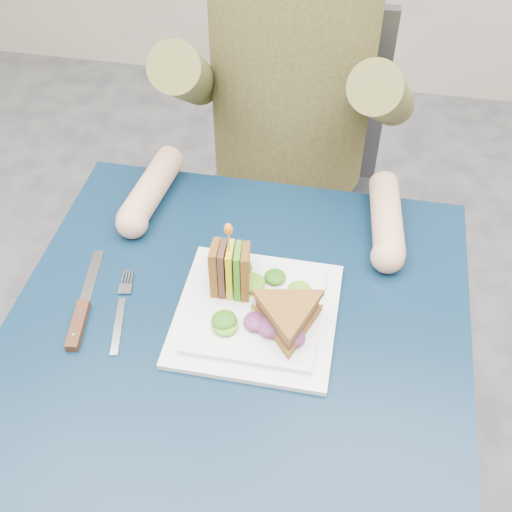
% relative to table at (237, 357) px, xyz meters
% --- Properties ---
extents(ground, '(4.00, 4.00, 0.00)m').
position_rel_table_xyz_m(ground, '(0.00, 0.00, -0.65)').
color(ground, '#4D4D50').
rests_on(ground, ground).
extents(table, '(0.75, 0.75, 0.73)m').
position_rel_table_xyz_m(table, '(0.00, 0.00, 0.00)').
color(table, black).
rests_on(table, ground).
extents(chair, '(0.42, 0.40, 0.93)m').
position_rel_table_xyz_m(chair, '(0.00, 0.67, -0.11)').
color(chair, '#47474C').
rests_on(chair, ground).
extents(diner, '(0.54, 0.59, 0.74)m').
position_rel_table_xyz_m(diner, '(-0.00, 0.56, 0.26)').
color(diner, '#4B4522').
rests_on(diner, chair).
extents(plate, '(0.26, 0.26, 0.02)m').
position_rel_table_xyz_m(plate, '(0.03, 0.03, 0.09)').
color(plate, white).
rests_on(plate, table).
extents(sandwich_flat, '(0.19, 0.19, 0.05)m').
position_rel_table_xyz_m(sandwich_flat, '(0.08, 0.01, 0.12)').
color(sandwich_flat, brown).
rests_on(sandwich_flat, plate).
extents(sandwich_upright, '(0.09, 0.15, 0.15)m').
position_rel_table_xyz_m(sandwich_upright, '(-0.02, 0.08, 0.13)').
color(sandwich_upright, brown).
rests_on(sandwich_upright, plate).
extents(fork, '(0.05, 0.18, 0.01)m').
position_rel_table_xyz_m(fork, '(-0.19, -0.01, 0.08)').
color(fork, silver).
rests_on(fork, table).
extents(knife, '(0.06, 0.22, 0.02)m').
position_rel_table_xyz_m(knife, '(-0.25, -0.03, 0.09)').
color(knife, silver).
rests_on(knife, table).
extents(toothpick, '(0.01, 0.01, 0.06)m').
position_rel_table_xyz_m(toothpick, '(-0.02, 0.08, 0.20)').
color(toothpick, tan).
rests_on(toothpick, sandwich_upright).
extents(toothpick_frill, '(0.01, 0.01, 0.02)m').
position_rel_table_xyz_m(toothpick_frill, '(-0.02, 0.08, 0.23)').
color(toothpick_frill, orange).
rests_on(toothpick_frill, sandwich_upright).
extents(lettuce_spill, '(0.15, 0.13, 0.02)m').
position_rel_table_xyz_m(lettuce_spill, '(0.03, 0.04, 0.11)').
color(lettuce_spill, '#337A14').
rests_on(lettuce_spill, plate).
extents(onion_ring, '(0.04, 0.04, 0.02)m').
position_rel_table_xyz_m(onion_ring, '(0.04, 0.04, 0.11)').
color(onion_ring, '#9E4C7A').
rests_on(onion_ring, plate).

